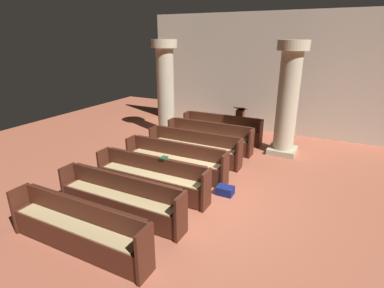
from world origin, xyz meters
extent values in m
plane|color=#AD5B42|center=(0.00, 0.00, 0.00)|extent=(19.20, 19.20, 0.00)
cube|color=beige|center=(0.00, 6.08, 2.25)|extent=(10.00, 0.16, 4.50)
cube|color=#4C2316|center=(-1.19, 4.19, 0.48)|extent=(2.84, 0.38, 0.05)
cube|color=#4C2316|center=(-1.19, 4.35, 0.70)|extent=(2.84, 0.04, 0.40)
cube|color=#411E13|center=(-1.19, 4.40, 0.89)|extent=(2.72, 0.06, 0.02)
cube|color=#442014|center=(-2.64, 4.19, 0.45)|extent=(0.06, 0.44, 0.90)
cube|color=#442014|center=(0.26, 4.19, 0.45)|extent=(0.06, 0.44, 0.90)
cube|color=#482115|center=(-1.19, 4.01, 0.24)|extent=(2.84, 0.03, 0.43)
cube|color=tan|center=(-1.19, 4.17, 0.51)|extent=(2.61, 0.32, 0.02)
cube|color=#4C2316|center=(-1.19, 3.04, 0.48)|extent=(2.84, 0.38, 0.05)
cube|color=#4C2316|center=(-1.19, 3.21, 0.70)|extent=(2.84, 0.04, 0.40)
cube|color=#411E13|center=(-1.19, 3.26, 0.89)|extent=(2.72, 0.06, 0.02)
cube|color=#442014|center=(-2.64, 3.04, 0.45)|extent=(0.06, 0.44, 0.90)
cube|color=#442014|center=(0.26, 3.04, 0.45)|extent=(0.06, 0.44, 0.90)
cube|color=#482115|center=(-1.19, 2.87, 0.24)|extent=(2.84, 0.03, 0.43)
cube|color=tan|center=(-1.19, 3.02, 0.51)|extent=(2.61, 0.32, 0.02)
cube|color=#4C2316|center=(-1.19, 1.90, 0.48)|extent=(2.84, 0.38, 0.05)
cube|color=#4C2316|center=(-1.19, 2.06, 0.70)|extent=(2.84, 0.04, 0.40)
cube|color=#411E13|center=(-1.19, 2.11, 0.89)|extent=(2.72, 0.06, 0.02)
cube|color=#442014|center=(-2.64, 1.90, 0.45)|extent=(0.06, 0.44, 0.90)
cube|color=#442014|center=(0.26, 1.90, 0.45)|extent=(0.06, 0.44, 0.90)
cube|color=#482115|center=(-1.19, 1.72, 0.24)|extent=(2.84, 0.03, 0.43)
cube|color=tan|center=(-1.19, 1.88, 0.51)|extent=(2.61, 0.32, 0.02)
cube|color=#4C2316|center=(-1.19, 0.75, 0.48)|extent=(2.84, 0.38, 0.05)
cube|color=#4C2316|center=(-1.19, 0.92, 0.70)|extent=(2.84, 0.04, 0.40)
cube|color=#411E13|center=(-1.19, 0.96, 0.89)|extent=(2.72, 0.06, 0.02)
cube|color=#442014|center=(-2.64, 0.75, 0.45)|extent=(0.06, 0.44, 0.90)
cube|color=#442014|center=(0.26, 0.75, 0.45)|extent=(0.06, 0.44, 0.90)
cube|color=#482115|center=(-1.19, 0.57, 0.24)|extent=(2.84, 0.03, 0.43)
cube|color=tan|center=(-1.19, 0.73, 0.51)|extent=(2.61, 0.32, 0.02)
cube|color=#4C2316|center=(-1.19, -0.40, 0.48)|extent=(2.84, 0.38, 0.05)
cube|color=#4C2316|center=(-1.19, -0.23, 0.70)|extent=(2.84, 0.04, 0.40)
cube|color=#411E13|center=(-1.19, -0.18, 0.89)|extent=(2.72, 0.06, 0.02)
cube|color=#442014|center=(-2.64, -0.40, 0.45)|extent=(0.06, 0.44, 0.90)
cube|color=#442014|center=(0.26, -0.40, 0.45)|extent=(0.06, 0.44, 0.90)
cube|color=#482115|center=(-1.19, -0.57, 0.24)|extent=(2.84, 0.03, 0.43)
cube|color=tan|center=(-1.19, -0.42, 0.51)|extent=(2.61, 0.32, 0.02)
cube|color=#4C2316|center=(-1.19, -1.54, 0.48)|extent=(2.84, 0.38, 0.05)
cube|color=#4C2316|center=(-1.19, -1.37, 0.70)|extent=(2.84, 0.04, 0.40)
cube|color=#411E13|center=(-1.19, -1.33, 0.89)|extent=(2.72, 0.06, 0.02)
cube|color=#442014|center=(-2.64, -1.54, 0.45)|extent=(0.06, 0.44, 0.90)
cube|color=#442014|center=(0.26, -1.54, 0.45)|extent=(0.06, 0.44, 0.90)
cube|color=#482115|center=(-1.19, -1.72, 0.24)|extent=(2.84, 0.03, 0.43)
cube|color=tan|center=(-1.19, -1.56, 0.51)|extent=(2.61, 0.32, 0.02)
cube|color=#4C2316|center=(-1.19, -2.69, 0.48)|extent=(2.84, 0.38, 0.05)
cube|color=#4C2316|center=(-1.19, -2.52, 0.70)|extent=(2.84, 0.04, 0.40)
cube|color=#411E13|center=(-1.19, -2.47, 0.89)|extent=(2.72, 0.06, 0.02)
cube|color=#442014|center=(-2.64, -2.69, 0.45)|extent=(0.06, 0.44, 0.90)
cube|color=#442014|center=(0.26, -2.69, 0.45)|extent=(0.06, 0.44, 0.90)
cube|color=#482115|center=(-1.19, -2.86, 0.24)|extent=(2.84, 0.03, 0.43)
cube|color=tan|center=(-1.19, -2.71, 0.51)|extent=(2.61, 0.32, 0.02)
cube|color=tan|center=(1.10, 3.83, 0.09)|extent=(0.87, 0.87, 0.18)
cylinder|color=#BCB293|center=(1.10, 3.83, 1.70)|extent=(0.64, 0.64, 3.05)
cylinder|color=beige|center=(1.10, 3.83, 3.38)|extent=(0.93, 0.93, 0.30)
cube|color=tan|center=(-3.43, 3.98, 0.09)|extent=(0.87, 0.87, 0.18)
cylinder|color=#BCB293|center=(-3.43, 3.98, 1.70)|extent=(0.64, 0.64, 3.05)
cylinder|color=beige|center=(-3.43, 3.98, 3.38)|extent=(0.93, 0.93, 0.30)
cube|color=#492215|center=(-0.84, 5.22, 0.03)|extent=(0.45, 0.45, 0.06)
cube|color=#562819|center=(-0.84, 5.22, 0.47)|extent=(0.28, 0.28, 0.95)
cube|color=#5B2A1A|center=(-0.84, 5.22, 1.01)|extent=(0.48, 0.35, 0.15)
cube|color=#194723|center=(-0.94, -0.19, 0.92)|extent=(0.14, 0.19, 0.03)
cube|color=navy|center=(0.41, 0.38, 0.10)|extent=(0.41, 0.30, 0.20)
camera|label=1|loc=(2.60, -5.72, 3.59)|focal=28.00mm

